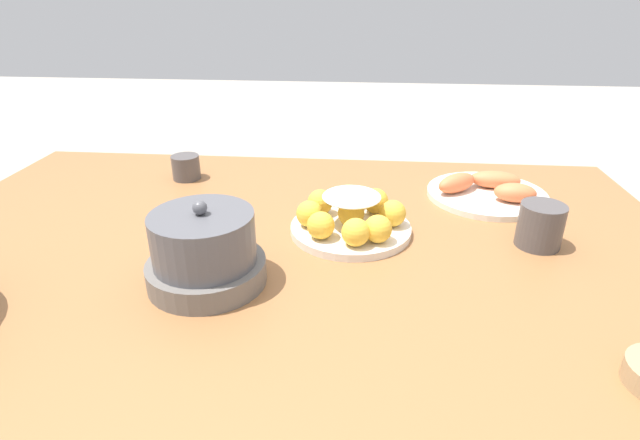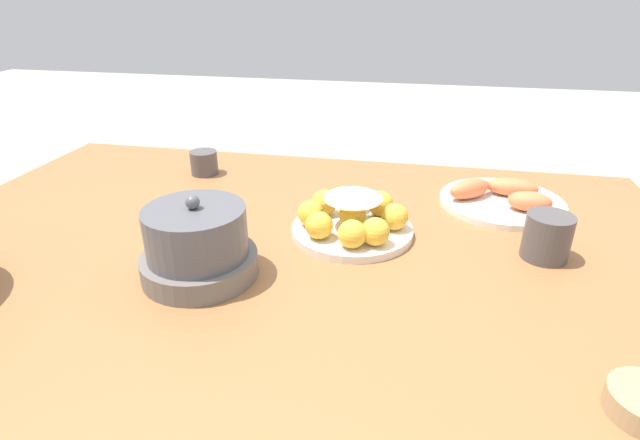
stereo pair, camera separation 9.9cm
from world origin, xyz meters
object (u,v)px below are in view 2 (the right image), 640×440
seafood_platter (502,198)px  warming_pot (198,245)px  cake_plate (352,219)px  dining_table (288,277)px  cup_near (204,163)px  cup_far (547,237)px

seafood_platter → warming_pot: 0.70m
cake_plate → warming_pot: (0.24, 0.21, 0.03)m
dining_table → cup_near: cup_near is taller
seafood_platter → cup_far: 0.24m
cup_far → warming_pot: bearing=17.1°
seafood_platter → warming_pot: bearing=37.1°
seafood_platter → cup_near: 0.76m
cup_far → warming_pot: 0.63m
warming_pot → cup_near: bearing=-67.6°
cup_far → cake_plate: bearing=-3.6°
cup_near → warming_pot: 0.52m
cup_near → cup_far: (-0.80, 0.30, 0.01)m
dining_table → warming_pot: size_ratio=7.85×
seafood_platter → cup_near: size_ratio=3.91×
dining_table → cup_near: (0.32, -0.33, 0.11)m
cup_far → dining_table: bearing=4.3°
cake_plate → cup_near: (0.44, -0.27, -0.00)m
cup_far → cup_near: bearing=-20.3°
dining_table → cup_far: size_ratio=18.39×
dining_table → cake_plate: bearing=-153.6°
seafood_platter → dining_table: bearing=31.7°
cup_far → warming_pot: (0.60, 0.19, 0.02)m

